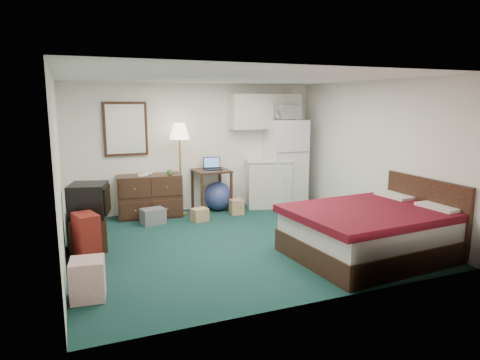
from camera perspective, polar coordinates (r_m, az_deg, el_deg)
name	(u,v)px	position (r m, az deg, el deg)	size (l,w,h in m)	color
floor	(238,241)	(6.76, -0.32, -8.12)	(5.00, 4.50, 0.01)	black
ceiling	(237,77)	(6.42, -0.35, 13.55)	(5.00, 4.50, 0.01)	white
walls	(238,162)	(6.47, -0.33, 2.43)	(5.01, 4.51, 2.50)	white
mirror	(125,129)	(8.25, -15.03, 6.59)	(0.80, 0.06, 1.00)	white
upper_cabinets	(265,111)	(8.90, 3.41, 9.11)	(1.50, 0.35, 0.70)	beige
headboard	(425,211)	(6.89, 23.44, -3.87)	(0.06, 1.56, 1.00)	black
dresser	(150,196)	(8.23, -11.93, -2.09)	(1.17, 0.53, 0.80)	black
floor_lamp	(180,169)	(8.22, -7.97, 1.40)	(0.38, 0.38, 1.75)	gold
desk	(212,191)	(8.48, -3.82, -1.41)	(0.66, 0.66, 0.83)	black
exercise_ball	(218,196)	(8.57, -2.93, -2.16)	(0.57, 0.57, 0.57)	#354484
kitchen_counter	(268,183)	(8.90, 3.72, -0.46)	(0.87, 0.66, 0.95)	beige
fridge	(285,163)	(8.98, 6.05, 2.31)	(0.74, 0.74, 1.79)	white
bed	(370,233)	(6.30, 16.99, -6.74)	(2.12, 1.65, 0.68)	#4E090F
tv_stand	(86,233)	(6.69, -19.84, -6.67)	(0.51, 0.56, 0.51)	black
suitcase	(87,238)	(6.15, -19.75, -7.33)	(0.26, 0.42, 0.68)	#5A0F0F
retail_box	(88,279)	(5.10, -19.63, -12.35)	(0.36, 0.36, 0.45)	silver
file_bin	(153,216)	(7.79, -11.53, -4.75)	(0.40, 0.30, 0.28)	slate
cardboard_box_a	(200,215)	(7.85, -5.42, -4.63)	(0.28, 0.23, 0.23)	tan
cardboard_box_b	(236,207)	(8.32, -0.47, -3.55)	(0.24, 0.28, 0.28)	tan
laptop	(213,164)	(8.40, -3.63, 2.18)	(0.34, 0.28, 0.23)	black
crt_tv	(89,200)	(6.54, -19.53, -2.54)	(0.52, 0.56, 0.48)	black
microwave	(287,111)	(8.85, 6.28, 9.19)	(0.54, 0.30, 0.37)	white
book_a	(138,169)	(8.09, -13.49, 1.41)	(0.18, 0.02, 0.25)	tan
book_b	(144,169)	(8.22, -12.74, 1.44)	(0.15, 0.02, 0.21)	tan
mug	(170,172)	(8.07, -9.33, 1.06)	(0.11, 0.09, 0.11)	#437D39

